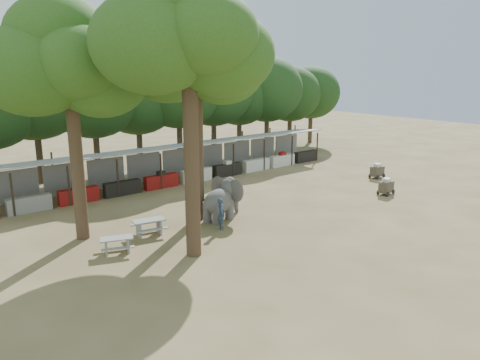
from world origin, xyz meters
TOP-DOWN VIEW (x-y plane):
  - ground at (0.00, 0.00)m, footprint 100.00×100.00m
  - vendor_stalls at (-0.00, 13.84)m, footprint 28.00×2.99m
  - yard_tree_left at (-9.13, 7.19)m, footprint 7.10×6.90m
  - yard_tree_center at (-6.13, 2.19)m, footprint 7.10×6.90m
  - yard_tree_back at (-3.13, 6.19)m, footprint 7.10×6.90m
  - backdrop_trees at (0.00, 19.00)m, footprint 46.46×5.95m
  - elephant at (-2.10, 5.15)m, footprint 2.92×2.14m
  - handler at (-3.10, 3.90)m, footprint 0.65×0.69m
  - picnic_table_near at (-8.49, 4.32)m, footprint 1.73×1.64m
  - picnic_table_far at (-6.32, 5.44)m, footprint 1.76×1.64m
  - cart_front at (8.93, 2.49)m, footprint 1.16×0.83m
  - cart_back at (12.31, 5.54)m, footprint 1.10×0.73m

SIDE VIEW (x-z plane):
  - ground at x=0.00m, z-range 0.00..0.00m
  - picnic_table_near at x=-8.49m, z-range 0.11..0.80m
  - picnic_table_far at x=-6.32m, z-range 0.12..0.88m
  - cart_front at x=8.93m, z-range -0.01..1.05m
  - cart_back at x=12.31m, z-range -0.01..1.06m
  - handler at x=-3.10m, z-range 0.00..1.60m
  - elephant at x=-2.10m, z-range 0.00..2.17m
  - vendor_stalls at x=0.00m, z-range -0.22..2.58m
  - backdrop_trees at x=0.00m, z-range 1.35..9.68m
  - yard_tree_left at x=-9.13m, z-range 2.69..13.71m
  - yard_tree_back at x=-3.13m, z-range 2.86..14.22m
  - yard_tree_center at x=-6.13m, z-range 3.19..15.23m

